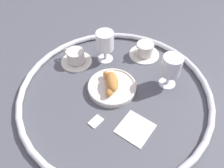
# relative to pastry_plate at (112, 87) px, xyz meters

# --- Properties ---
(ground_plane) EXTENTS (2.20, 2.20, 0.00)m
(ground_plane) POSITION_rel_pastry_plate_xyz_m (-0.02, -0.02, -0.01)
(ground_plane) COLOR #4C4F56
(table_chrome_rim) EXTENTS (0.75, 0.75, 0.02)m
(table_chrome_rim) POSITION_rel_pastry_plate_xyz_m (-0.02, -0.02, -0.00)
(table_chrome_rim) COLOR silver
(table_chrome_rim) RESTS_ON ground_plane
(pastry_plate) EXTENTS (0.19, 0.19, 0.02)m
(pastry_plate) POSITION_rel_pastry_plate_xyz_m (0.00, 0.00, 0.00)
(pastry_plate) COLOR silver
(pastry_plate) RESTS_ON ground_plane
(croissant_large) EXTENTS (0.13, 0.09, 0.04)m
(croissant_large) POSITION_rel_pastry_plate_xyz_m (-0.00, 0.00, 0.03)
(croissant_large) COLOR #BC7A38
(croissant_large) RESTS_ON pastry_plate
(coffee_cup_near) EXTENTS (0.14, 0.14, 0.06)m
(coffee_cup_near) POSITION_rel_pastry_plate_xyz_m (0.12, 0.19, 0.01)
(coffee_cup_near) COLOR silver
(coffee_cup_near) RESTS_ON ground_plane
(coffee_cup_far) EXTENTS (0.14, 0.14, 0.06)m
(coffee_cup_far) POSITION_rel_pastry_plate_xyz_m (0.23, -0.09, 0.01)
(coffee_cup_far) COLOR silver
(coffee_cup_far) RESTS_ON ground_plane
(juice_glass_left) EXTENTS (0.08, 0.08, 0.14)m
(juice_glass_left) POSITION_rel_pastry_plate_xyz_m (0.17, 0.07, 0.08)
(juice_glass_left) COLOR white
(juice_glass_left) RESTS_ON ground_plane
(juice_glass_right) EXTENTS (0.08, 0.08, 0.14)m
(juice_glass_right) POSITION_rel_pastry_plate_xyz_m (0.08, -0.21, 0.08)
(juice_glass_right) COLOR white
(juice_glass_right) RESTS_ON ground_plane
(sugar_packet) EXTENTS (0.06, 0.05, 0.01)m
(sugar_packet) POSITION_rel_pastry_plate_xyz_m (-0.16, 0.02, -0.01)
(sugar_packet) COLOR white
(sugar_packet) RESTS_ON ground_plane
(folded_napkin) EXTENTS (0.14, 0.14, 0.01)m
(folded_napkin) POSITION_rel_pastry_plate_xyz_m (-0.16, -0.12, -0.01)
(folded_napkin) COLOR silver
(folded_napkin) RESTS_ON ground_plane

